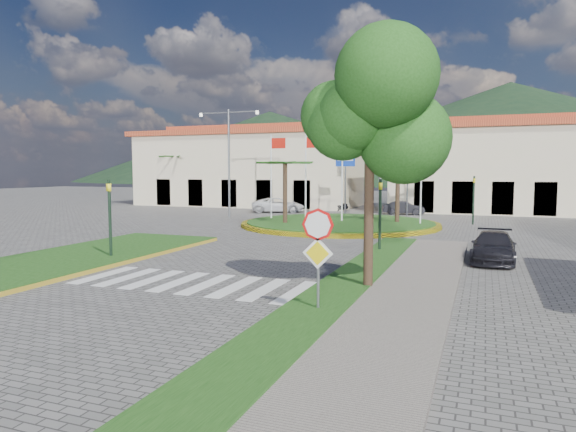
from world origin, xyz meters
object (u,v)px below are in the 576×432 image
(stop_sign, at_px, (318,243))
(white_van, at_px, (278,205))
(roundabout_island, at_px, (340,223))
(car_dark_b, at_px, (404,208))
(deciduous_tree, at_px, (370,115))
(car_side_right, at_px, (493,247))
(car_dark_a, at_px, (329,204))

(stop_sign, bearing_deg, white_van, 113.88)
(roundabout_island, relative_size, car_dark_b, 3.84)
(deciduous_tree, distance_m, car_side_right, 8.78)
(roundabout_island, bearing_deg, car_side_right, -49.01)
(car_dark_a, distance_m, car_dark_b, 7.27)
(car_dark_a, xyz_separation_m, car_dark_b, (6.94, -2.17, -0.04))
(stop_sign, bearing_deg, roundabout_island, 103.73)
(roundabout_island, bearing_deg, car_dark_b, 75.75)
(roundabout_island, relative_size, white_van, 2.82)
(white_van, distance_m, car_dark_a, 5.10)
(stop_sign, distance_m, car_dark_a, 33.71)
(roundabout_island, height_order, car_side_right, roundabout_island)
(roundabout_island, distance_m, car_dark_a, 13.10)
(white_van, relative_size, car_side_right, 1.13)
(car_dark_b, bearing_deg, stop_sign, 178.13)
(white_van, distance_m, car_dark_b, 10.48)
(stop_sign, distance_m, deciduous_tree, 4.59)
(stop_sign, height_order, car_dark_a, stop_sign)
(stop_sign, relative_size, car_dark_b, 0.80)
(stop_sign, relative_size, white_van, 0.59)
(stop_sign, xyz_separation_m, car_dark_b, (-2.31, 30.22, -1.25))
(white_van, xyz_separation_m, car_dark_b, (10.35, 1.62, -0.08))
(car_side_right, bearing_deg, roundabout_island, 132.81)
(stop_sign, height_order, white_van, stop_sign)
(deciduous_tree, xyz_separation_m, white_van, (-13.26, 25.57, -4.55))
(deciduous_tree, bearing_deg, white_van, 117.42)
(deciduous_tree, relative_size, car_dark_b, 2.06)
(car_dark_b, relative_size, car_side_right, 0.83)
(white_van, bearing_deg, car_side_right, -159.22)
(car_dark_a, bearing_deg, car_side_right, -139.63)
(car_dark_a, bearing_deg, stop_sign, -154.18)
(car_dark_a, bearing_deg, deciduous_tree, -151.57)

